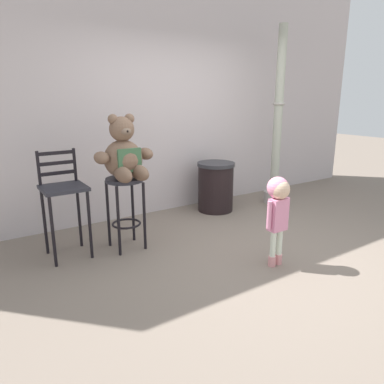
{
  "coord_description": "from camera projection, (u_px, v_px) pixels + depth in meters",
  "views": [
    {
      "loc": [
        -2.54,
        -2.56,
        1.64
      ],
      "look_at": [
        -0.56,
        0.43,
        0.68
      ],
      "focal_mm": 33.51,
      "sensor_mm": 36.0,
      "label": 1
    }
  ],
  "objects": [
    {
      "name": "child_walking",
      "position": [
        278.0,
        202.0,
        3.44
      ],
      "size": [
        0.29,
        0.23,
        0.9
      ],
      "rotation": [
        0.0,
        0.0,
        -0.31
      ],
      "color": "pink",
      "rests_on": "ground_plane"
    },
    {
      "name": "teddy_bear",
      "position": [
        124.0,
        155.0,
        3.73
      ],
      "size": [
        0.63,
        0.57,
        0.67
      ],
      "color": "brown",
      "rests_on": "bar_stool_with_teddy"
    },
    {
      "name": "ground_plane",
      "position": [
        258.0,
        254.0,
        3.85
      ],
      "size": [
        24.0,
        24.0,
        0.0
      ],
      "primitive_type": "plane",
      "color": "#786A5E"
    },
    {
      "name": "building_wall",
      "position": [
        161.0,
        71.0,
        5.0
      ],
      "size": [
        7.89,
        0.3,
        3.96
      ],
      "primitive_type": "cube",
      "color": "beige",
      "rests_on": "ground_plane"
    },
    {
      "name": "bar_stool_with_teddy",
      "position": [
        125.0,
        198.0,
        3.88
      ],
      "size": [
        0.4,
        0.4,
        0.8
      ],
      "color": "#27272E",
      "rests_on": "ground_plane"
    },
    {
      "name": "lamppost",
      "position": [
        277.0,
        138.0,
        5.46
      ],
      "size": [
        0.31,
        0.31,
        2.64
      ],
      "color": "#A7A09B",
      "rests_on": "ground_plane"
    },
    {
      "name": "bar_chair_empty",
      "position": [
        63.0,
        194.0,
        3.66
      ],
      "size": [
        0.43,
        0.43,
        1.11
      ],
      "color": "#27272E",
      "rests_on": "ground_plane"
    },
    {
      "name": "trash_bin",
      "position": [
        216.0,
        187.0,
        5.24
      ],
      "size": [
        0.54,
        0.54,
        0.72
      ],
      "color": "black",
      "rests_on": "ground_plane"
    }
  ]
}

